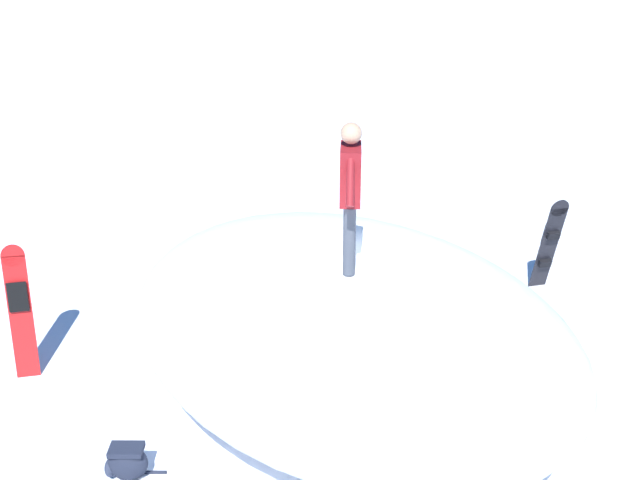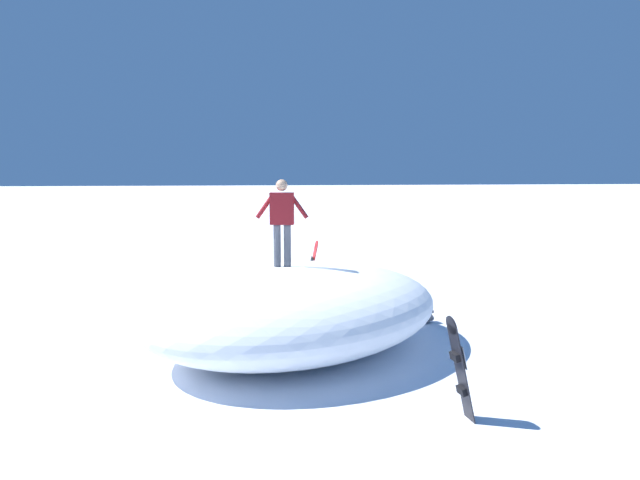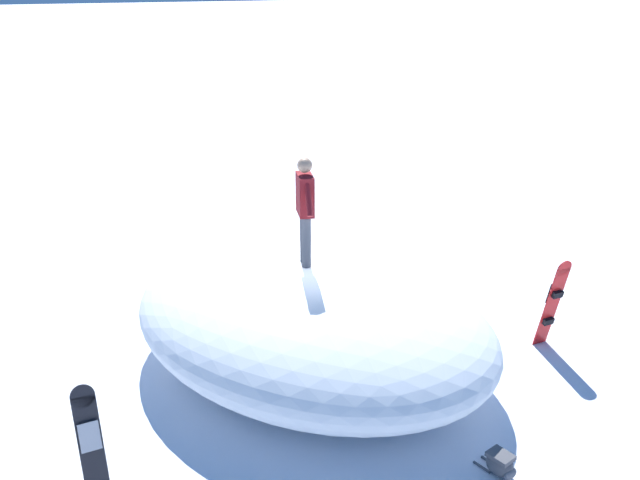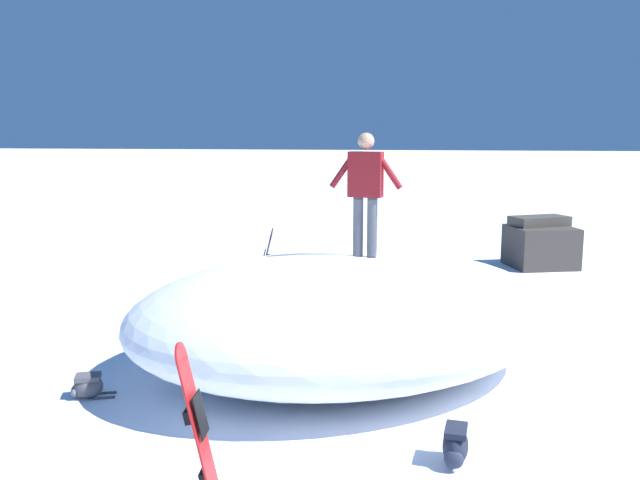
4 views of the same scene
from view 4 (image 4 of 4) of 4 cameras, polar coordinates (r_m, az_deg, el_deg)
ground at (r=9.41m, az=4.55°, el=-11.95°), size 240.00×240.00×0.00m
snow_mound at (r=9.42m, az=2.27°, el=-6.44°), size 7.72×7.15×1.70m
snowboarder_standing at (r=9.04m, az=3.97°, el=4.71°), size 1.03×0.29×1.70m
snowboard_primary_upright at (r=5.92m, az=-10.41°, el=-16.24°), size 0.39×0.32×1.68m
snowboard_secondary_upright at (r=13.00m, az=-4.84°, el=-2.24°), size 0.43×0.33×1.57m
backpack_near at (r=9.22m, az=-19.53°, el=-11.85°), size 0.59×0.41×0.31m
backpack_far at (r=7.25m, az=11.67°, el=-17.06°), size 0.31×0.64×0.41m
rock_outcrop at (r=17.76m, az=18.54°, el=-0.38°), size 1.87×1.78×1.28m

